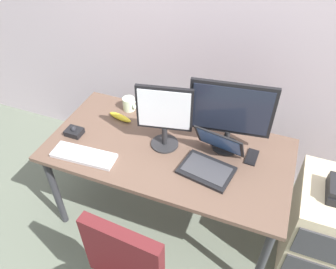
{
  "coord_description": "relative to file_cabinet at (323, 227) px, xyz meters",
  "views": [
    {
      "loc": [
        0.56,
        -1.44,
        2.19
      ],
      "look_at": [
        0.0,
        0.0,
        0.84
      ],
      "focal_mm": 35.24,
      "sensor_mm": 36.0,
      "label": 1
    }
  ],
  "objects": [
    {
      "name": "ground_plane",
      "position": [
        -1.05,
        -0.04,
        -0.34
      ],
      "size": [
        8.0,
        8.0,
        0.0
      ],
      "primitive_type": "plane",
      "color": "slate"
    },
    {
      "name": "monitor_main",
      "position": [
        -0.71,
        0.11,
        0.66
      ],
      "size": [
        0.5,
        0.18,
        0.48
      ],
      "color": "#262628",
      "rests_on": "desk"
    },
    {
      "name": "desk",
      "position": [
        -1.05,
        -0.04,
        0.31
      ],
      "size": [
        1.57,
        0.79,
        0.72
      ],
      "color": "brown",
      "rests_on": "ground"
    },
    {
      "name": "cell_phone",
      "position": [
        -0.53,
        0.07,
        0.38
      ],
      "size": [
        0.07,
        0.14,
        0.01
      ],
      "primitive_type": "cube",
      "rotation": [
        0.0,
        0.0,
        -0.05
      ],
      "color": "black",
      "rests_on": "desk"
    },
    {
      "name": "keyboard",
      "position": [
        -1.52,
        -0.31,
        0.39
      ],
      "size": [
        0.42,
        0.16,
        0.03
      ],
      "color": "silver",
      "rests_on": "desk"
    },
    {
      "name": "banana",
      "position": [
        -1.48,
        0.11,
        0.4
      ],
      "size": [
        0.19,
        0.08,
        0.04
      ],
      "primitive_type": "ellipsoid",
      "rotation": [
        0.0,
        0.0,
        2.94
      ],
      "color": "yellow",
      "rests_on": "desk"
    },
    {
      "name": "coffee_mug",
      "position": [
        -1.47,
        0.25,
        0.43
      ],
      "size": [
        0.1,
        0.09,
        0.1
      ],
      "color": "silver",
      "rests_on": "desk"
    },
    {
      "name": "file_cabinet",
      "position": [
        0.0,
        0.0,
        0.0
      ],
      "size": [
        0.42,
        0.53,
        0.68
      ],
      "color": "beige",
      "rests_on": "ground"
    },
    {
      "name": "laptop",
      "position": [
        -0.76,
        -0.09,
        0.43
      ],
      "size": [
        0.36,
        0.38,
        0.22
      ],
      "color": "black",
      "rests_on": "desk"
    },
    {
      "name": "back_wall",
      "position": [
        -1.05,
        0.7,
        1.06
      ],
      "size": [
        6.0,
        0.1,
        2.8
      ],
      "primitive_type": "cube",
      "color": "#C2B2BD",
      "rests_on": "ground"
    },
    {
      "name": "monitor_side",
      "position": [
        -1.09,
        -0.02,
        0.63
      ],
      "size": [
        0.34,
        0.18,
        0.44
      ],
      "color": "#262628",
      "rests_on": "desk"
    },
    {
      "name": "trackball_mouse",
      "position": [
        -1.7,
        -0.14,
        0.4
      ],
      "size": [
        0.11,
        0.09,
        0.07
      ],
      "color": "black",
      "rests_on": "desk"
    }
  ]
}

